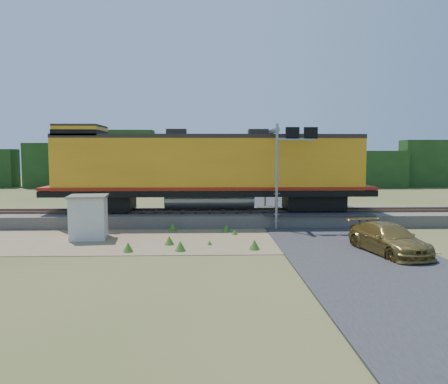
{
  "coord_description": "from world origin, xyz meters",
  "views": [
    {
      "loc": [
        0.07,
        -23.45,
        4.71
      ],
      "look_at": [
        0.9,
        3.0,
        2.4
      ],
      "focal_mm": 35.0,
      "sensor_mm": 36.0,
      "label": 1
    }
  ],
  "objects_px": {
    "signal_gantry": "(277,150)",
    "car": "(389,239)",
    "shed": "(89,217)",
    "locomotive": "(205,168)"
  },
  "relations": [
    {
      "from": "locomotive",
      "to": "signal_gantry",
      "type": "relative_size",
      "value": 3.34
    },
    {
      "from": "shed",
      "to": "signal_gantry",
      "type": "relative_size",
      "value": 0.37
    },
    {
      "from": "locomotive",
      "to": "signal_gantry",
      "type": "xyz_separation_m",
      "value": [
        4.79,
        -0.65,
        1.21
      ]
    },
    {
      "from": "locomotive",
      "to": "car",
      "type": "distance_m",
      "value": 13.25
    },
    {
      "from": "car",
      "to": "locomotive",
      "type": "bearing_deg",
      "value": 121.43
    },
    {
      "from": "signal_gantry",
      "to": "car",
      "type": "xyz_separation_m",
      "value": [
        3.98,
        -8.82,
        -4.23
      ]
    },
    {
      "from": "shed",
      "to": "signal_gantry",
      "type": "height_order",
      "value": "signal_gantry"
    },
    {
      "from": "locomotive",
      "to": "car",
      "type": "xyz_separation_m",
      "value": [
        8.77,
        -9.47,
        -3.03
      ]
    },
    {
      "from": "shed",
      "to": "signal_gantry",
      "type": "bearing_deg",
      "value": 15.48
    },
    {
      "from": "locomotive",
      "to": "signal_gantry",
      "type": "bearing_deg",
      "value": -7.7
    }
  ]
}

